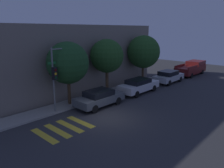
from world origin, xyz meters
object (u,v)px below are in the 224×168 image
(sedan_near_corner, at_px, (100,98))
(tree_near_corner, at_px, (68,63))
(traffic_light_pole, at_px, (60,69))
(sedan_middle, at_px, (139,85))
(sedan_far_end, at_px, (168,76))
(tree_midblock, at_px, (107,56))
(pickup_truck, at_px, (191,68))
(tree_far_end, at_px, (143,52))

(sedan_near_corner, xyz_separation_m, tree_near_corner, (-1.52, 1.98, 2.80))
(traffic_light_pole, distance_m, sedan_middle, 8.60)
(sedan_far_end, xyz_separation_m, tree_near_corner, (-12.72, 1.98, 2.78))
(tree_near_corner, bearing_deg, traffic_light_pole, -150.00)
(sedan_far_end, height_order, tree_midblock, tree_midblock)
(sedan_middle, xyz_separation_m, pickup_truck, (12.22, 0.00, 0.16))
(tree_near_corner, bearing_deg, tree_midblock, 0.00)
(sedan_middle, distance_m, pickup_truck, 12.22)
(sedan_near_corner, height_order, sedan_far_end, sedan_far_end)
(traffic_light_pole, height_order, sedan_far_end, traffic_light_pole)
(sedan_near_corner, distance_m, tree_near_corner, 3.76)
(tree_near_corner, height_order, tree_far_end, tree_far_end)
(tree_near_corner, distance_m, tree_far_end, 10.31)
(traffic_light_pole, xyz_separation_m, tree_far_end, (11.55, 0.72, 0.32))
(sedan_near_corner, bearing_deg, tree_near_corner, 127.45)
(sedan_near_corner, height_order, tree_midblock, tree_midblock)
(traffic_light_pole, height_order, sedan_middle, traffic_light_pole)
(traffic_light_pole, height_order, tree_midblock, tree_midblock)
(pickup_truck, bearing_deg, tree_near_corner, 174.06)
(traffic_light_pole, bearing_deg, sedan_far_end, -5.19)
(pickup_truck, bearing_deg, traffic_light_pole, 176.43)
(sedan_far_end, height_order, pickup_truck, pickup_truck)
(sedan_middle, relative_size, pickup_truck, 0.81)
(tree_near_corner, bearing_deg, sedan_far_end, -8.87)
(tree_midblock, distance_m, tree_far_end, 5.88)
(pickup_truck, bearing_deg, sedan_middle, -180.00)
(sedan_middle, relative_size, tree_midblock, 0.89)
(sedan_far_end, bearing_deg, tree_far_end, 140.54)
(sedan_far_end, bearing_deg, sedan_near_corner, 180.00)
(sedan_far_end, height_order, tree_far_end, tree_far_end)
(traffic_light_pole, xyz_separation_m, tree_midblock, (5.67, 0.72, 0.36))
(sedan_near_corner, relative_size, tree_far_end, 0.77)
(tree_near_corner, bearing_deg, sedan_middle, -16.12)
(tree_midblock, xyz_separation_m, tree_far_end, (5.88, -0.00, -0.04))
(sedan_far_end, bearing_deg, sedan_middle, 180.00)
(traffic_light_pole, height_order, tree_far_end, tree_far_end)
(traffic_light_pole, xyz_separation_m, sedan_near_corner, (2.76, -1.27, -2.60))
(tree_midblock, bearing_deg, pickup_truck, -7.71)
(traffic_light_pole, distance_m, tree_near_corner, 1.45)
(sedan_far_end, relative_size, tree_far_end, 0.78)
(sedan_near_corner, xyz_separation_m, tree_far_end, (8.79, 1.98, 2.92))
(sedan_near_corner, height_order, tree_far_end, tree_far_end)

